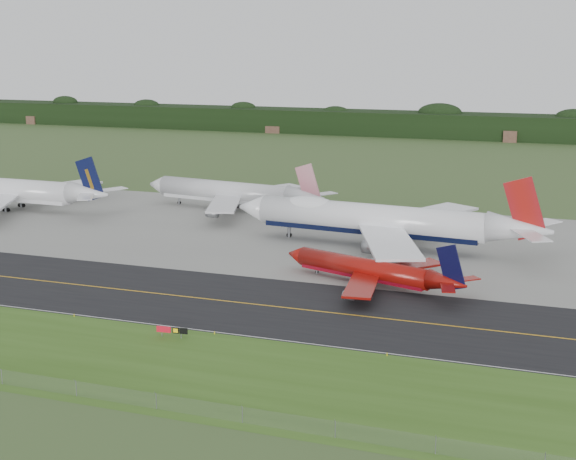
# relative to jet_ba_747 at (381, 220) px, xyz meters

# --- Properties ---
(ground) EXTENTS (600.00, 600.00, 0.00)m
(ground) POSITION_rel_jet_ba_747_xyz_m (-14.92, -44.65, -6.40)
(ground) COLOR #385327
(ground) RESTS_ON ground
(grass_verge) EXTENTS (400.00, 30.00, 0.01)m
(grass_verge) POSITION_rel_jet_ba_747_xyz_m (-14.92, -79.65, -6.39)
(grass_verge) COLOR #365A1A
(grass_verge) RESTS_ON ground
(taxiway) EXTENTS (400.00, 32.00, 0.02)m
(taxiway) POSITION_rel_jet_ba_747_xyz_m (-14.92, -48.65, -6.39)
(taxiway) COLOR black
(taxiway) RESTS_ON ground
(apron) EXTENTS (400.00, 78.00, 0.01)m
(apron) POSITION_rel_jet_ba_747_xyz_m (-14.92, 6.35, -6.39)
(apron) COLOR gray
(apron) RESTS_ON ground
(taxiway_centreline) EXTENTS (400.00, 0.40, 0.00)m
(taxiway_centreline) POSITION_rel_jet_ba_747_xyz_m (-14.92, -48.65, -6.37)
(taxiway_centreline) COLOR gold
(taxiway_centreline) RESTS_ON taxiway
(taxiway_edge_line) EXTENTS (400.00, 0.25, 0.00)m
(taxiway_edge_line) POSITION_rel_jet_ba_747_xyz_m (-14.92, -64.15, -6.37)
(taxiway_edge_line) COLOR silver
(taxiway_edge_line) RESTS_ON taxiway
(perimeter_fence) EXTENTS (320.00, 0.10, 320.00)m
(perimeter_fence) POSITION_rel_jet_ba_747_xyz_m (-14.92, -92.65, -5.30)
(perimeter_fence) COLOR slate
(perimeter_fence) RESTS_ON ground
(horizon_treeline) EXTENTS (700.00, 25.00, 12.00)m
(horizon_treeline) POSITION_rel_jet_ba_747_xyz_m (-14.92, 229.11, -0.93)
(horizon_treeline) COLOR black
(horizon_treeline) RESTS_ON ground
(jet_ba_747) EXTENTS (74.81, 61.74, 18.80)m
(jet_ba_747) POSITION_rel_jet_ba_747_xyz_m (0.00, 0.00, 0.00)
(jet_ba_747) COLOR white
(jet_ba_747) RESTS_ON ground
(jet_red_737) EXTENTS (39.41, 31.27, 10.92)m
(jet_red_737) POSITION_rel_jet_ba_747_xyz_m (5.12, -30.25, -3.38)
(jet_red_737) COLOR maroon
(jet_red_737) RESTS_ON ground
(jet_navy_gold) EXTENTS (63.56, 55.54, 16.44)m
(jet_navy_gold) POSITION_rel_jet_ba_747_xyz_m (-108.44, 8.62, -0.99)
(jet_navy_gold) COLOR white
(jet_navy_gold) RESTS_ON ground
(jet_star_tail) EXTENTS (56.93, 47.24, 15.02)m
(jet_star_tail) POSITION_rel_jet_ba_747_xyz_m (-48.51, 27.86, -1.39)
(jet_star_tail) COLOR silver
(jet_star_tail) RESTS_ON ground
(taxiway_sign) EXTENTS (5.26, 0.68, 1.76)m
(taxiway_sign) POSITION_rel_jet_ba_747_xyz_m (-18.89, -68.64, -5.16)
(taxiway_sign) COLOR slate
(taxiway_sign) RESTS_ON ground
(edge_marker_left) EXTENTS (0.16, 0.16, 0.50)m
(edge_marker_left) POSITION_rel_jet_ba_747_xyz_m (-39.52, -65.15, -6.15)
(edge_marker_left) COLOR yellow
(edge_marker_left) RESTS_ON ground
(edge_marker_center) EXTENTS (0.16, 0.16, 0.50)m
(edge_marker_center) POSITION_rel_jet_ba_747_xyz_m (-12.96, -65.15, -6.15)
(edge_marker_center) COLOR yellow
(edge_marker_center) RESTS_ON ground
(edge_marker_right) EXTENTS (0.16, 0.16, 0.50)m
(edge_marker_right) POSITION_rel_jet_ba_747_xyz_m (15.56, -65.15, -6.15)
(edge_marker_right) COLOR yellow
(edge_marker_right) RESTS_ON ground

